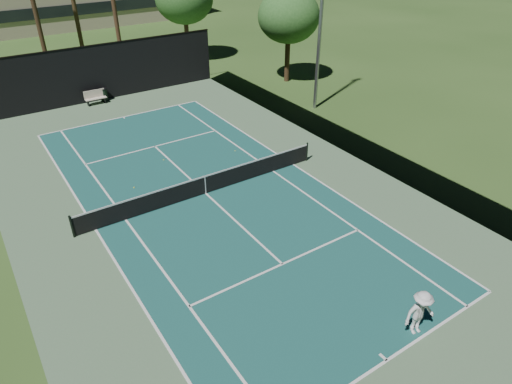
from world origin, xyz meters
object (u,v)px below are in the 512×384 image
Objects in this scene: player at (420,313)px; tennis_ball_d at (134,188)px; tennis_net at (205,184)px; park_bench at (95,97)px; tennis_ball_b at (164,160)px; trash_bin at (104,95)px; tennis_ball_c at (235,151)px.

tennis_ball_d is at bearing 119.75° from player.
tennis_ball_d is (-2.78, 2.49, -0.52)m from tennis_net.
tennis_ball_d is at bearing -98.96° from park_bench.
park_bench is (-2.43, 26.98, -0.32)m from player.
tennis_ball_b is 10.93m from park_bench.
player is 1.83× the size of trash_bin.
tennis_ball_c is 12.95m from park_bench.
tennis_ball_b is 0.91× the size of tennis_ball_d.
tennis_net is 4.91m from tennis_ball_c.
park_bench is (-0.75, 15.39, -0.01)m from tennis_net.
trash_bin is at bearing 90.10° from tennis_net.
tennis_net reaches higher than park_bench.
tennis_net reaches higher than tennis_ball_c.
tennis_ball_c is at bearing 41.34° from tennis_net.
tennis_ball_c is (3.66, 3.22, -0.53)m from tennis_net.
trash_bin reaches higher than tennis_ball_c.
tennis_ball_d is 13.50m from trash_bin.
park_bench is at bearing 107.31° from player.
trash_bin is at bearing 78.23° from tennis_ball_d.
tennis_net is 15.70m from trash_bin.
tennis_net is 193.27× the size of tennis_ball_b.
park_bench reaches higher than trash_bin.
tennis_ball_d is at bearing -173.51° from tennis_ball_c.
tennis_ball_b is at bearing -87.59° from park_bench.
tennis_net is 217.39× the size of tennis_ball_c.
tennis_ball_b is 4.14m from tennis_ball_c.
tennis_ball_b is (-0.29, 4.47, -0.52)m from tennis_net.
trash_bin is (-1.71, 27.29, -0.39)m from player.
park_bench is 1.59× the size of trash_bin.
player is at bearing -83.02° from tennis_ball_b.
tennis_net is 4.51m from tennis_ball_b.
tennis_ball_d is 0.08× the size of trash_bin.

